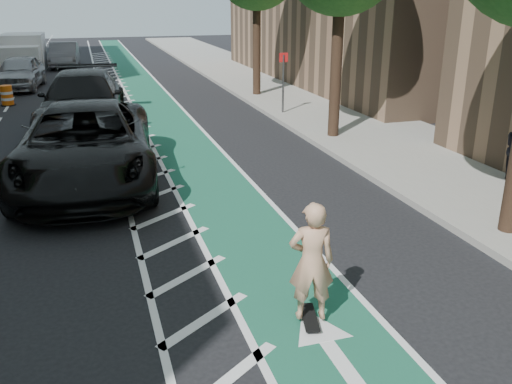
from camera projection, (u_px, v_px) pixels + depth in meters
name	position (u px, v px, depth m)	size (l,w,h in m)	color
ground	(97.00, 290.00, 8.89)	(120.00, 120.00, 0.00)	black
bike_lane	(177.00, 135.00, 18.70)	(2.00, 90.00, 0.01)	#17523C
buffer_strip	(133.00, 139.00, 18.28)	(1.40, 90.00, 0.01)	silver
sidewalk_right	(348.00, 121.00, 20.50)	(5.00, 90.00, 0.15)	gray
curb_right	(287.00, 126.00, 19.81)	(0.12, 90.00, 0.16)	gray
sign_post	(283.00, 82.00, 21.33)	(0.35, 0.08, 2.47)	#4C4C4C
skateboard	(309.00, 317.00, 7.97)	(0.38, 0.77, 0.10)	black
skateboarder	(312.00, 262.00, 7.66)	(0.66, 0.43, 1.80)	tan
suv_near	(86.00, 145.00, 13.70)	(3.30, 7.16, 1.99)	black
suv_far	(83.00, 101.00, 19.43)	(2.80, 6.89, 2.00)	black
car_silver	(20.00, 72.00, 27.94)	(2.00, 4.98, 1.70)	gray
car_grey	(64.00, 55.00, 36.54)	(1.72, 4.94, 1.63)	#59585D
box_truck	(24.00, 54.00, 34.72)	(2.52, 5.44, 2.26)	silver
barrel_c	(7.00, 96.00, 23.75)	(0.64, 0.64, 0.87)	#E95D0C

